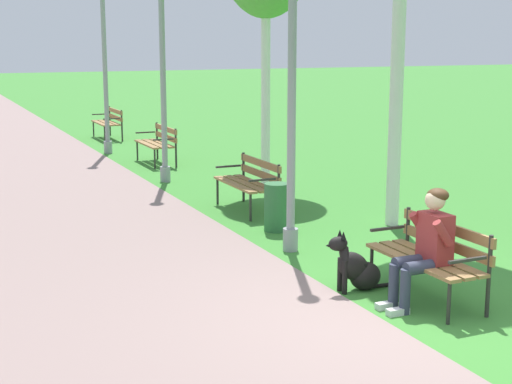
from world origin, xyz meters
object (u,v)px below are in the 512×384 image
Objects in this scene: lamp_post_mid at (163,65)px; park_bench_mid at (250,180)px; park_bench_far at (158,141)px; person_seated_on_near_bench at (426,243)px; litter_bin at (276,207)px; park_bench_near at (432,253)px; park_bench_furthest at (109,120)px; dog_black at (357,268)px; lamp_post_far at (104,53)px; lamp_post_near at (292,94)px.

park_bench_mid is at bearing -80.90° from lamp_post_mid.
park_bench_mid is 0.34× the size of lamp_post_mid.
park_bench_far is 2.86m from lamp_post_mid.
litter_bin is at bearing 90.08° from person_seated_on_near_bench.
park_bench_near is 7.96m from lamp_post_mid.
park_bench_furthest is at bearing 85.29° from lamp_post_mid.
lamp_post_mid is at bearing 92.16° from person_seated_on_near_bench.
dog_black is 2.83m from litter_bin.
lamp_post_mid is 4.20m from lamp_post_far.
dog_black is at bearing -90.58° from lamp_post_mid.
park_bench_far is 7.80m from lamp_post_near.
park_bench_furthest is (0.09, 9.94, 0.00)m from park_bench_mid.
person_seated_on_near_bench is 1.50× the size of dog_black.
lamp_post_mid is (-0.54, -2.19, 1.75)m from park_bench_far.
lamp_post_mid is (0.07, 7.20, 2.01)m from dog_black.
park_bench_near is 1.20× the size of person_seated_on_near_bench.
park_bench_mid is at bearing -85.17° from lamp_post_far.
park_bench_mid and park_bench_far have the same top height.
person_seated_on_near_bench is at bearing -62.85° from dog_black.
person_seated_on_near_bench reaches higher than dog_black.
lamp_post_mid is at bearing -94.71° from park_bench_furthest.
dog_black is 7.47m from lamp_post_mid.
lamp_post_mid is 4.80m from litter_bin.
litter_bin is at bearing 82.55° from dog_black.
park_bench_far is 6.59m from litter_bin.
person_seated_on_near_bench is 0.92m from dog_black.
lamp_post_mid is (-0.30, 7.92, 1.59)m from person_seated_on_near_bench.
person_seated_on_near_bench reaches higher than park_bench_furthest.
litter_bin is (-0.19, -1.38, -0.16)m from park_bench_mid.
litter_bin is at bearing -87.20° from lamp_post_far.
park_bench_furthest is 2.14× the size of litter_bin.
park_bench_near is at bearing -86.38° from litter_bin.
park_bench_far is at bearing 89.79° from park_bench_near.
dog_black is 0.21× the size of lamp_post_near.
lamp_post_near is at bearing 102.40° from park_bench_near.
lamp_post_far is at bearing 90.27° from dog_black.
dog_black is 2.52m from lamp_post_near.
park_bench_far is 2.14× the size of litter_bin.
lamp_post_mid is (-0.48, 3.02, 1.75)m from park_bench_mid.
person_seated_on_near_bench is 3.54m from litter_bin.
park_bench_mid is 9.94m from park_bench_furthest.
lamp_post_far is (-0.12, 9.63, 0.37)m from lamp_post_near.
park_bench_near is 1.80× the size of dog_black.
lamp_post_near is 0.91× the size of lamp_post_mid.
lamp_post_near is at bearing -105.93° from litter_bin.
park_bench_furthest is at bearing 87.34° from lamp_post_near.
park_bench_far reaches higher than dog_black.
person_seated_on_near_bench reaches higher than litter_bin.
lamp_post_near is (-0.51, 2.31, 1.54)m from park_bench_near.
lamp_post_far reaches higher than lamp_post_mid.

